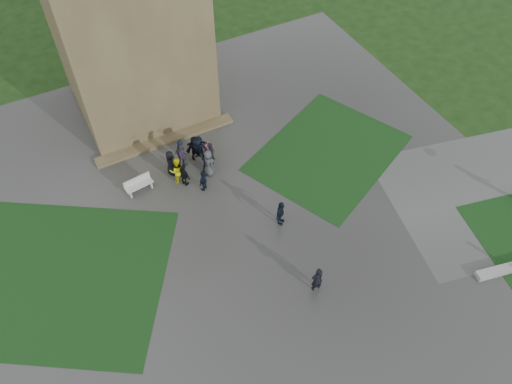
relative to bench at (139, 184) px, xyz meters
name	(u,v)px	position (x,y,z in m)	size (l,w,h in m)	color
ground	(241,270)	(2.79, -7.51, -0.50)	(120.00, 120.00, 0.00)	black
plaza	(224,241)	(2.79, -5.51, -0.49)	(34.00, 34.00, 0.02)	#343431
lawn_inset_left	(55,277)	(-5.71, -3.51, -0.48)	(11.00, 9.00, 0.01)	black
lawn_inset_right	(328,153)	(11.29, -2.51, -0.48)	(9.00, 7.00, 0.01)	black
tower_plinth	(166,140)	(2.79, 3.09, -0.37)	(9.00, 0.80, 0.22)	brown
bench	(139,184)	(0.00, 0.00, 0.00)	(1.67, 0.71, 0.94)	beige
visitor_cluster	(192,158)	(3.37, -0.05, 0.56)	(3.13, 3.72, 2.65)	black
pedestrian_mid	(280,213)	(6.03, -5.78, 0.36)	(0.99, 0.56, 1.68)	black
pedestrian_near	(317,279)	(5.61, -10.14, 0.39)	(0.63, 0.42, 1.74)	black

